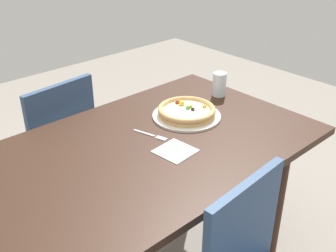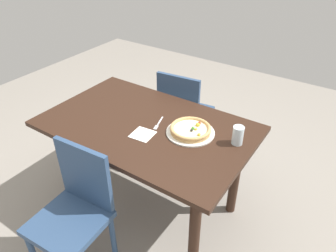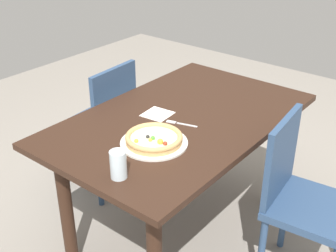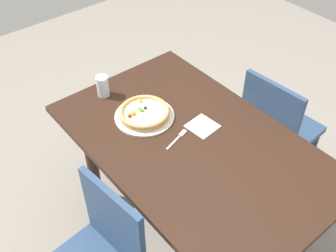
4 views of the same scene
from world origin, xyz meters
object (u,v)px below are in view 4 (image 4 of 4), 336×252
object	(u,v)px
pizza	(144,113)
dining_table	(192,157)
fork	(178,138)
plate	(145,116)
napkin	(202,126)
chair_far	(276,128)
drinking_glass	(103,86)

from	to	relation	value
pizza	dining_table	bearing A→B (deg)	14.04
fork	plate	bearing A→B (deg)	81.69
plate	napkin	size ratio (longest dim) A/B	2.28
chair_far	fork	xyz separation A→B (m)	(-0.11, -0.70, 0.27)
chair_far	pizza	world-z (taller)	chair_far
dining_table	chair_far	world-z (taller)	chair_far
chair_far	napkin	xyz separation A→B (m)	(-0.10, -0.55, 0.27)
dining_table	drinking_glass	xyz separation A→B (m)	(-0.60, -0.14, 0.17)
napkin	chair_far	bearing A→B (deg)	80.01
plate	drinking_glass	world-z (taller)	drinking_glass
dining_table	pizza	xyz separation A→B (m)	(-0.30, -0.08, 0.14)
plate	napkin	bearing A→B (deg)	37.02
chair_far	napkin	bearing A→B (deg)	-103.71
pizza	chair_far	bearing A→B (deg)	64.80
plate	napkin	distance (m)	0.31
dining_table	pizza	size ratio (longest dim) A/B	5.34
pizza	fork	world-z (taller)	pizza
chair_far	napkin	world-z (taller)	chair_far
pizza	drinking_glass	distance (m)	0.31
chair_far	drinking_glass	size ratio (longest dim) A/B	7.32
fork	pizza	bearing A→B (deg)	81.81
fork	drinking_glass	distance (m)	0.55
dining_table	drinking_glass	size ratio (longest dim) A/B	11.78
fork	napkin	xyz separation A→B (m)	(0.01, 0.16, -0.00)
plate	drinking_glass	bearing A→B (deg)	-167.91
chair_far	drinking_glass	bearing A→B (deg)	-132.60
dining_table	plate	distance (m)	0.33
plate	fork	xyz separation A→B (m)	(0.24, 0.03, -0.00)
pizza	napkin	bearing A→B (deg)	37.05
dining_table	fork	size ratio (longest dim) A/B	8.82
dining_table	plate	world-z (taller)	plate
dining_table	chair_far	distance (m)	0.68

